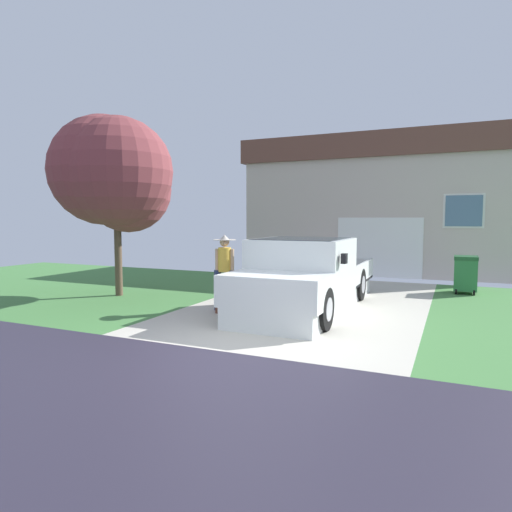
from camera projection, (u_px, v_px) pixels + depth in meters
ground at (160, 398)px, 5.18m from camera, size 29.20×18.60×0.18m
pickup_truck at (304, 279)px, 9.94m from camera, size 2.14×5.56×1.63m
person_with_hat at (225, 269)px, 9.97m from camera, size 0.50×0.50×1.71m
handbag at (224, 307)px, 9.72m from camera, size 0.32×0.19×0.45m
house_with_garage at (380, 206)px, 18.54m from camera, size 9.76×6.48×5.09m
front_yard_tree at (115, 175)px, 11.51m from camera, size 3.27×3.00×4.71m
wheeled_trash_bin at (465, 273)px, 12.28m from camera, size 0.60×0.72×1.03m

